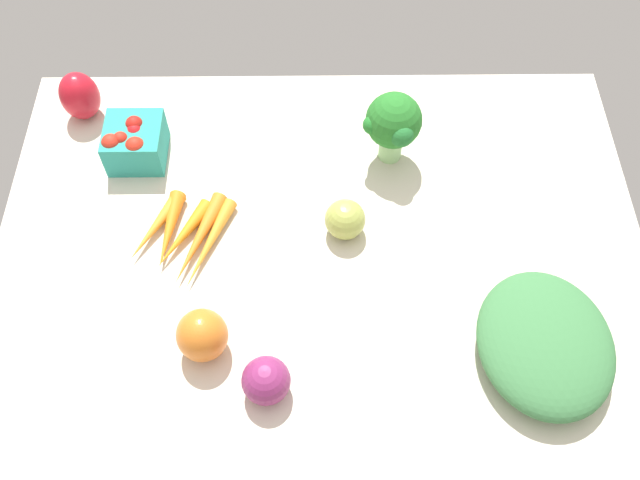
% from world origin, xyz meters
% --- Properties ---
extents(tablecloth, '(1.04, 0.76, 0.02)m').
position_xyz_m(tablecloth, '(0.00, 0.00, 0.01)').
color(tablecloth, beige).
rests_on(tablecloth, ground).
extents(bell_pepper_orange, '(0.10, 0.10, 0.09)m').
position_xyz_m(bell_pepper_orange, '(-0.17, -0.17, 0.06)').
color(bell_pepper_orange, orange).
rests_on(bell_pepper_orange, tablecloth).
extents(broccoli_head, '(0.10, 0.11, 0.14)m').
position_xyz_m(broccoli_head, '(0.12, 0.19, 0.10)').
color(broccoli_head, '#9CD08C').
rests_on(broccoli_head, tablecloth).
extents(carrot_bunch, '(0.17, 0.18, 0.03)m').
position_xyz_m(carrot_bunch, '(-0.22, 0.02, 0.03)').
color(carrot_bunch, orange).
rests_on(carrot_bunch, tablecloth).
extents(berry_basket, '(0.10, 0.10, 0.08)m').
position_xyz_m(berry_basket, '(-0.31, 0.19, 0.06)').
color(berry_basket, teal).
rests_on(berry_basket, tablecloth).
extents(leafy_greens_clump, '(0.20, 0.24, 0.07)m').
position_xyz_m(leafy_greens_clump, '(0.32, -0.19, 0.05)').
color(leafy_greens_clump, '#3A7541').
rests_on(leafy_greens_clump, tablecloth).
extents(heirloom_tomato_green, '(0.07, 0.07, 0.07)m').
position_xyz_m(heirloom_tomato_green, '(0.04, 0.03, 0.05)').
color(heirloom_tomato_green, '#A1AC4C').
rests_on(heirloom_tomato_green, tablecloth).
extents(red_onion_near_basket, '(0.07, 0.07, 0.07)m').
position_xyz_m(red_onion_near_basket, '(-0.08, -0.24, 0.05)').
color(red_onion_near_basket, '#82275D').
rests_on(red_onion_near_basket, tablecloth).
extents(bell_pepper_red, '(0.08, 0.08, 0.09)m').
position_xyz_m(bell_pepper_red, '(-0.42, 0.29, 0.07)').
color(bell_pepper_red, red).
rests_on(bell_pepper_red, tablecloth).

